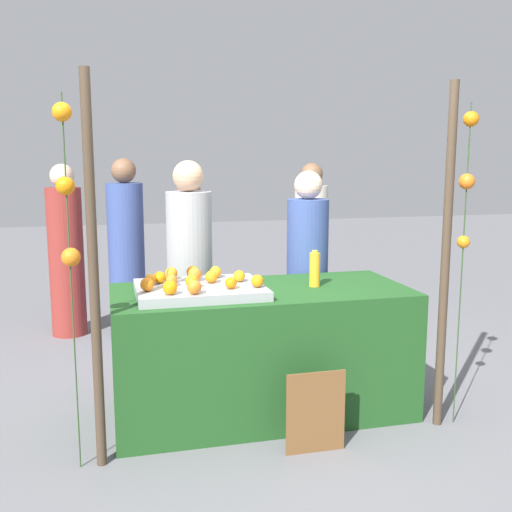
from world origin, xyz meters
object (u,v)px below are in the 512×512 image
Objects in this scene: stall_counter at (261,351)px; chalkboard_sign at (315,413)px; orange_0 at (211,277)px; vendor_left at (190,282)px; juice_bottle at (315,269)px; vendor_right at (307,281)px; orange_1 at (160,277)px.

stall_counter reaches higher than chalkboard_sign.
stall_counter is at bearing -0.41° from orange_0.
stall_counter is 24.63× the size of orange_0.
vendor_left is at bearing 120.57° from stall_counter.
juice_bottle is at bearing 71.47° from chalkboard_sign.
orange_0 is at bearing -144.38° from vendor_right.
orange_1 is 1.34m from vendor_right.
orange_0 is (-0.34, 0.00, 0.53)m from stall_counter.
orange_0 is 0.68m from vendor_left.
chalkboard_sign is 1.42m from vendor_right.
orange_1 is (-0.33, 0.07, -0.00)m from orange_0.
orange_0 is at bearing 127.90° from chalkboard_sign.
vendor_left is at bearing 139.22° from juice_bottle.
vendor_left is (-0.76, 0.66, -0.18)m from juice_bottle.
orange_0 is 0.32× the size of juice_bottle.
vendor_right reaches higher than orange_0.
stall_counter is 7.95× the size of juice_bottle.
orange_1 reaches higher than chalkboard_sign.
orange_0 reaches higher than orange_1.
orange_0 is 0.33m from orange_1.
orange_0 is at bearing 179.78° from juice_bottle.
vendor_left reaches higher than vendor_right.
vendor_right is at bearing 75.36° from juice_bottle.
orange_1 is at bearing 167.96° from orange_0.
orange_1 is at bearing 139.26° from chalkboard_sign.
orange_0 is at bearing 179.59° from stall_counter.
juice_bottle reaches higher than orange_1.
orange_0 is at bearing -12.04° from orange_1.
orange_1 is at bearing -115.34° from vendor_left.
stall_counter is 1.21× the size of vendor_right.
orange_0 is 0.05× the size of vendor_left.
juice_bottle is at bearing -0.05° from stall_counter.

